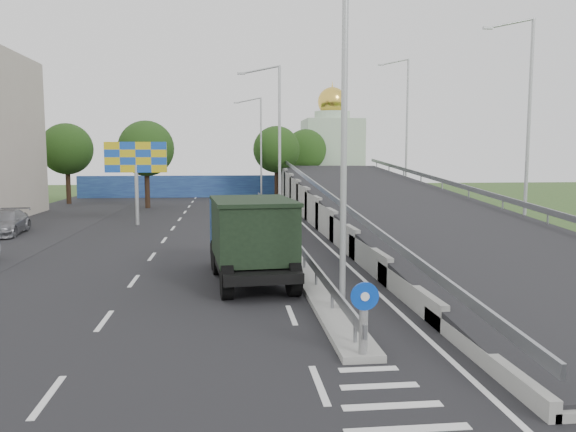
{
  "coord_description": "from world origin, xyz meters",
  "views": [
    {
      "loc": [
        -2.99,
        -9.81,
        4.68
      ],
      "look_at": [
        -0.59,
        12.66,
        2.2
      ],
      "focal_mm": 35.0,
      "sensor_mm": 36.0,
      "label": 1
    }
  ],
  "objects": [
    {
      "name": "ground",
      "position": [
        0.0,
        0.0,
        0.0
      ],
      "size": [
        160.0,
        160.0,
        0.0
      ],
      "primitive_type": "plane",
      "color": "#2D4C1E",
      "rests_on": "ground"
    },
    {
      "name": "road_surface",
      "position": [
        -3.0,
        20.0,
        0.0
      ],
      "size": [
        26.0,
        90.0,
        0.04
      ],
      "primitive_type": "cube",
      "color": "black",
      "rests_on": "ground"
    },
    {
      "name": "median",
      "position": [
        0.0,
        24.0,
        0.1
      ],
      "size": [
        1.0,
        44.0,
        0.2
      ],
      "primitive_type": "cube",
      "color": "gray",
      "rests_on": "ground"
    },
    {
      "name": "overpass_ramp",
      "position": [
        7.5,
        24.0,
        1.75
      ],
      "size": [
        10.0,
        50.0,
        3.5
      ],
      "color": "gray",
      "rests_on": "ground"
    },
    {
      "name": "median_guardrail",
      "position": [
        0.0,
        24.0,
        0.75
      ],
      "size": [
        0.09,
        44.0,
        0.71
      ],
      "color": "gray",
      "rests_on": "median"
    },
    {
      "name": "sign_bollard",
      "position": [
        0.0,
        2.17,
        1.03
      ],
      "size": [
        0.64,
        0.23,
        1.67
      ],
      "color": "black",
      "rests_on": "median"
    },
    {
      "name": "lamp_post_near",
      "position": [
        0.11,
        6.0,
        5.81
      ],
      "size": [
        2.74,
        0.18,
        10.08
      ],
      "color": "#B2B5B7",
      "rests_on": "median"
    },
    {
      "name": "lamp_post_mid",
      "position": [
        0.11,
        26.0,
        5.81
      ],
      "size": [
        2.74,
        0.18,
        10.08
      ],
      "color": "#B2B5B7",
      "rests_on": "median"
    },
    {
      "name": "lamp_post_far",
      "position": [
        0.11,
        46.0,
        5.81
      ],
      "size": [
        2.74,
        0.18,
        10.08
      ],
      "color": "#B2B5B7",
      "rests_on": "median"
    },
    {
      "name": "blue_wall",
      "position": [
        -4.0,
        52.0,
        1.2
      ],
      "size": [
        30.0,
        0.5,
        2.4
      ],
      "primitive_type": "cube",
      "color": "navy",
      "rests_on": "ground"
    },
    {
      "name": "church",
      "position": [
        10.0,
        60.0,
        5.31
      ],
      "size": [
        7.0,
        7.0,
        13.8
      ],
      "color": "#B2CCAD",
      "rests_on": "ground"
    },
    {
      "name": "billboard",
      "position": [
        -9.0,
        28.0,
        4.19
      ],
      "size": [
        4.0,
        0.24,
        5.5
      ],
      "color": "#B2B5B7",
      "rests_on": "ground"
    },
    {
      "name": "tree_left_mid",
      "position": [
        -10.0,
        40.0,
        5.18
      ],
      "size": [
        4.8,
        4.8,
        7.6
      ],
      "color": "black",
      "rests_on": "ground"
    },
    {
      "name": "tree_median_far",
      "position": [
        2.0,
        48.0,
        5.18
      ],
      "size": [
        4.8,
        4.8,
        7.6
      ],
      "color": "black",
      "rests_on": "ground"
    },
    {
      "name": "tree_left_far",
      "position": [
        -18.0,
        45.0,
        5.18
      ],
      "size": [
        4.8,
        4.8,
        7.6
      ],
      "color": "black",
      "rests_on": "ground"
    },
    {
      "name": "tree_ramp_far",
      "position": [
        6.0,
        55.0,
        5.18
      ],
      "size": [
        4.8,
        4.8,
        7.6
      ],
      "color": "black",
      "rests_on": "ground"
    },
    {
      "name": "dump_truck",
      "position": [
        -2.22,
        10.93,
        1.72
      ],
      "size": [
        3.23,
        7.26,
        3.11
      ],
      "rotation": [
        0.0,
        0.0,
        0.09
      ],
      "color": "black",
      "rests_on": "ground"
    },
    {
      "name": "parked_car_d",
      "position": [
        -15.96,
        24.16,
        0.72
      ],
      "size": [
        2.47,
        5.15,
        1.45
      ],
      "primitive_type": "imported",
      "rotation": [
        0.0,
        0.0,
        0.09
      ],
      "color": "slate",
      "rests_on": "ground"
    }
  ]
}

